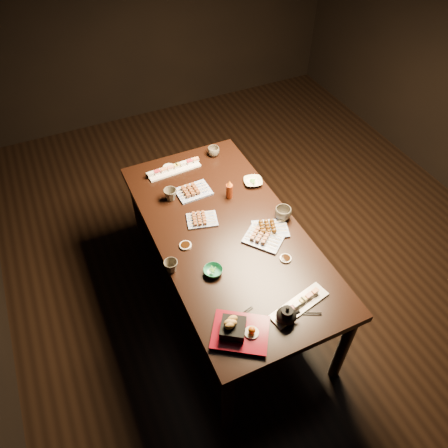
{
  "coord_description": "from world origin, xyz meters",
  "views": [
    {
      "loc": [
        -1.28,
        -1.96,
        2.79
      ],
      "look_at": [
        -0.47,
        -0.2,
        0.77
      ],
      "focal_mm": 35.0,
      "sensor_mm": 36.0,
      "label": 1
    }
  ],
  "objects_px": {
    "edamame_bowl_cream": "(253,182)",
    "teacup_far_right": "(214,151)",
    "dining_table": "(227,268)",
    "teacup_mid_right": "(283,213)",
    "tempura_tray": "(241,329)",
    "condiment_bottle": "(229,189)",
    "teapot": "(287,314)",
    "teacup_near_left": "(171,266)",
    "sushi_platter_near": "(299,303)",
    "edamame_bowl_green": "(213,271)",
    "sushi_platter_far": "(174,168)",
    "yakitori_plate_center": "(202,218)",
    "yakitori_plate_right": "(263,237)",
    "yakitori_plate_left": "(193,189)",
    "teacup_far_left": "(170,195)"
  },
  "relations": [
    {
      "from": "sushi_platter_near",
      "to": "yakitori_plate_left",
      "type": "distance_m",
      "value": 1.12
    },
    {
      "from": "tempura_tray",
      "to": "condiment_bottle",
      "type": "relative_size",
      "value": 2.02
    },
    {
      "from": "sushi_platter_near",
      "to": "tempura_tray",
      "type": "xyz_separation_m",
      "value": [
        -0.37,
        -0.02,
        0.03
      ]
    },
    {
      "from": "dining_table",
      "to": "sushi_platter_near",
      "type": "xyz_separation_m",
      "value": [
        0.12,
        -0.67,
        0.4
      ]
    },
    {
      "from": "sushi_platter_near",
      "to": "teacup_mid_right",
      "type": "distance_m",
      "value": 0.68
    },
    {
      "from": "edamame_bowl_cream",
      "to": "tempura_tray",
      "type": "height_order",
      "value": "tempura_tray"
    },
    {
      "from": "edamame_bowl_cream",
      "to": "sushi_platter_near",
      "type": "bearing_deg",
      "value": -103.49
    },
    {
      "from": "sushi_platter_far",
      "to": "teacup_mid_right",
      "type": "relative_size",
      "value": 3.64
    },
    {
      "from": "edamame_bowl_cream",
      "to": "teacup_far_left",
      "type": "bearing_deg",
      "value": 170.86
    },
    {
      "from": "tempura_tray",
      "to": "condiment_bottle",
      "type": "xyz_separation_m",
      "value": [
        0.4,
        0.98,
        0.02
      ]
    },
    {
      "from": "teacup_far_left",
      "to": "sushi_platter_near",
      "type": "bearing_deg",
      "value": -72.87
    },
    {
      "from": "sushi_platter_far",
      "to": "teacup_far_left",
      "type": "distance_m",
      "value": 0.31
    },
    {
      "from": "sushi_platter_near",
      "to": "teacup_near_left",
      "type": "height_order",
      "value": "teacup_near_left"
    },
    {
      "from": "teacup_near_left",
      "to": "teacup_far_left",
      "type": "xyz_separation_m",
      "value": [
        0.21,
        0.58,
        0.0
      ]
    },
    {
      "from": "dining_table",
      "to": "yakitori_plate_center",
      "type": "relative_size",
      "value": 9.21
    },
    {
      "from": "teapot",
      "to": "condiment_bottle",
      "type": "bearing_deg",
      "value": 96.64
    },
    {
      "from": "yakitori_plate_left",
      "to": "sushi_platter_far",
      "type": "bearing_deg",
      "value": 96.01
    },
    {
      "from": "teacup_near_left",
      "to": "edamame_bowl_cream",
      "type": "bearing_deg",
      "value": 31.59
    },
    {
      "from": "dining_table",
      "to": "yakitori_plate_left",
      "type": "bearing_deg",
      "value": 108.87
    },
    {
      "from": "edamame_bowl_green",
      "to": "teacup_mid_right",
      "type": "relative_size",
      "value": 1.04
    },
    {
      "from": "yakitori_plate_center",
      "to": "condiment_bottle",
      "type": "distance_m",
      "value": 0.29
    },
    {
      "from": "edamame_bowl_cream",
      "to": "condiment_bottle",
      "type": "bearing_deg",
      "value": -165.13
    },
    {
      "from": "edamame_bowl_cream",
      "to": "teacup_far_right",
      "type": "xyz_separation_m",
      "value": [
        -0.12,
        0.42,
        0.02
      ]
    },
    {
      "from": "edamame_bowl_green",
      "to": "teacup_mid_right",
      "type": "height_order",
      "value": "teacup_mid_right"
    },
    {
      "from": "sushi_platter_far",
      "to": "yakitori_plate_center",
      "type": "bearing_deg",
      "value": 85.54
    },
    {
      "from": "condiment_bottle",
      "to": "dining_table",
      "type": "bearing_deg",
      "value": -117.72
    },
    {
      "from": "sushi_platter_far",
      "to": "teacup_far_right",
      "type": "distance_m",
      "value": 0.34
    },
    {
      "from": "yakitori_plate_center",
      "to": "tempura_tray",
      "type": "relative_size",
      "value": 0.67
    },
    {
      "from": "yakitori_plate_right",
      "to": "teacup_mid_right",
      "type": "relative_size",
      "value": 2.13
    },
    {
      "from": "sushi_platter_near",
      "to": "edamame_bowl_green",
      "type": "relative_size",
      "value": 3.27
    },
    {
      "from": "yakitori_plate_center",
      "to": "teacup_far_right",
      "type": "relative_size",
      "value": 2.19
    },
    {
      "from": "yakitori_plate_right",
      "to": "sushi_platter_far",
      "type": "bearing_deg",
      "value": 158.11
    },
    {
      "from": "edamame_bowl_cream",
      "to": "teacup_far_right",
      "type": "height_order",
      "value": "teacup_far_right"
    },
    {
      "from": "yakitori_plate_center",
      "to": "teapot",
      "type": "relative_size",
      "value": 1.5
    },
    {
      "from": "teapot",
      "to": "edamame_bowl_cream",
      "type": "bearing_deg",
      "value": 86.22
    },
    {
      "from": "dining_table",
      "to": "sushi_platter_near",
      "type": "height_order",
      "value": "sushi_platter_near"
    },
    {
      "from": "teapot",
      "to": "teacup_near_left",
      "type": "bearing_deg",
      "value": 142.23
    },
    {
      "from": "teacup_mid_right",
      "to": "teacup_far_right",
      "type": "xyz_separation_m",
      "value": [
        -0.14,
        0.81,
        -0.01
      ]
    },
    {
      "from": "teacup_near_left",
      "to": "teapot",
      "type": "bearing_deg",
      "value": -52.5
    },
    {
      "from": "yakitori_plate_left",
      "to": "teacup_mid_right",
      "type": "relative_size",
      "value": 2.15
    },
    {
      "from": "sushi_platter_far",
      "to": "teacup_mid_right",
      "type": "height_order",
      "value": "teacup_mid_right"
    },
    {
      "from": "yakitori_plate_center",
      "to": "tempura_tray",
      "type": "distance_m",
      "value": 0.86
    },
    {
      "from": "sushi_platter_near",
      "to": "yakitori_plate_left",
      "type": "relative_size",
      "value": 1.58
    },
    {
      "from": "teacup_far_right",
      "to": "condiment_bottle",
      "type": "relative_size",
      "value": 0.62
    },
    {
      "from": "dining_table",
      "to": "yakitori_plate_right",
      "type": "relative_size",
      "value": 7.78
    },
    {
      "from": "teacup_far_left",
      "to": "teacup_far_right",
      "type": "height_order",
      "value": "teacup_far_left"
    },
    {
      "from": "teacup_far_right",
      "to": "condiment_bottle",
      "type": "height_order",
      "value": "condiment_bottle"
    },
    {
      "from": "sushi_platter_far",
      "to": "yakitori_plate_left",
      "type": "height_order",
      "value": "yakitori_plate_left"
    },
    {
      "from": "dining_table",
      "to": "teacup_mid_right",
      "type": "height_order",
      "value": "teacup_mid_right"
    },
    {
      "from": "teacup_near_left",
      "to": "condiment_bottle",
      "type": "height_order",
      "value": "condiment_bottle"
    }
  ]
}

